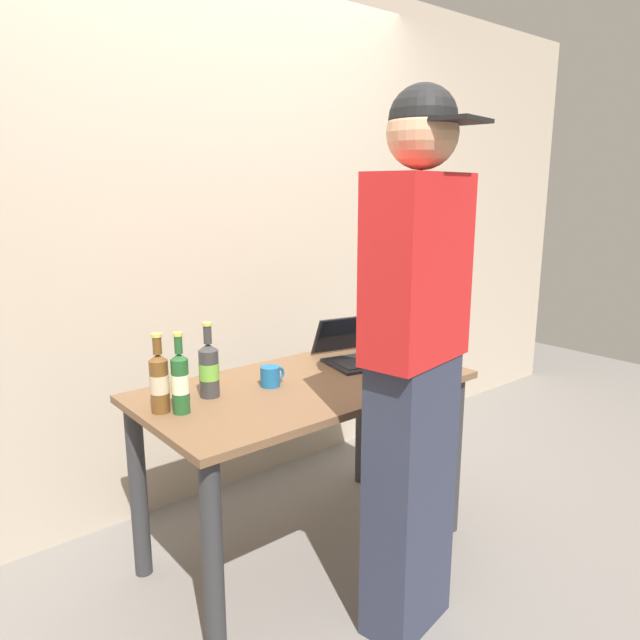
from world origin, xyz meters
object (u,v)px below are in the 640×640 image
(beer_bottle_brown, at_px, (180,381))
(person_figure, at_px, (414,363))
(beer_bottle_green, at_px, (209,369))
(beer_bottle_dark, at_px, (159,381))
(coffee_mug, at_px, (271,376))
(laptop, at_px, (359,352))

(beer_bottle_brown, distance_m, person_figure, 0.81)
(beer_bottle_green, bearing_deg, beer_bottle_brown, -151.74)
(beer_bottle_dark, distance_m, person_figure, 0.88)
(beer_bottle_dark, height_order, coffee_mug, beer_bottle_dark)
(beer_bottle_green, height_order, person_figure, person_figure)
(laptop, relative_size, person_figure, 0.22)
(beer_bottle_dark, bearing_deg, laptop, 1.45)
(beer_bottle_dark, bearing_deg, beer_bottle_brown, -45.89)
(beer_bottle_brown, relative_size, coffee_mug, 2.68)
(beer_bottle_green, xyz_separation_m, person_figure, (0.39, -0.67, 0.10))
(laptop, distance_m, person_figure, 0.78)
(beer_bottle_brown, bearing_deg, beer_bottle_dark, 134.11)
(beer_bottle_brown, height_order, coffee_mug, beer_bottle_brown)
(beer_bottle_green, relative_size, coffee_mug, 2.65)
(beer_bottle_dark, bearing_deg, coffee_mug, -2.18)
(person_figure, xyz_separation_m, coffee_mug, (-0.14, 0.62, -0.17))
(laptop, xyz_separation_m, person_figure, (-0.38, -0.66, 0.17))
(beer_bottle_brown, bearing_deg, beer_bottle_green, 28.26)
(coffee_mug, bearing_deg, laptop, 4.64)
(beer_bottle_brown, relative_size, beer_bottle_green, 1.01)
(beer_bottle_brown, relative_size, person_figure, 0.16)
(laptop, xyz_separation_m, beer_bottle_brown, (-0.93, -0.08, 0.08))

